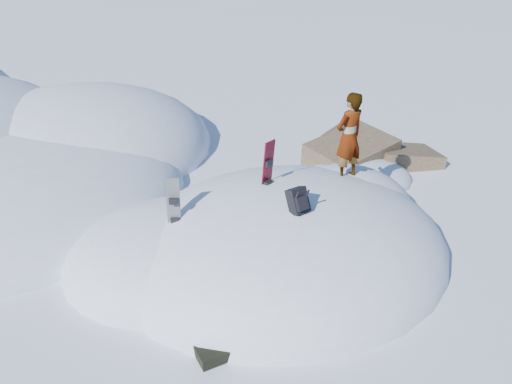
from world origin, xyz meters
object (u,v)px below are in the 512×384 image
object	(u,v)px
person	(349,137)
snowboard_red	(267,175)
backpack	(298,201)
snowboard_dark	(174,212)

from	to	relation	value
person	snowboard_red	bearing A→B (deg)	-10.64
snowboard_red	backpack	size ratio (longest dim) A/B	2.73
snowboard_red	person	xyz separation A→B (m)	(1.90, 0.11, 0.51)
snowboard_dark	backpack	world-z (taller)	snowboard_dark
backpack	person	world-z (taller)	person
snowboard_dark	person	size ratio (longest dim) A/B	0.70
backpack	snowboard_dark	bearing A→B (deg)	140.81
snowboard_red	snowboard_dark	xyz separation A→B (m)	(-1.99, -0.21, -0.33)
backpack	person	size ratio (longest dim) A/B	0.29
snowboard_dark	backpack	xyz separation A→B (m)	(2.10, -1.00, 0.34)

